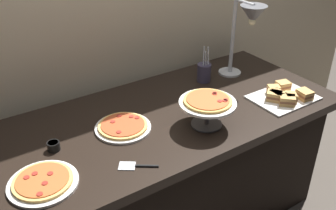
# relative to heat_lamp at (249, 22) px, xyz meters

# --- Properties ---
(back_wall) EXTENTS (4.40, 0.04, 2.40)m
(back_wall) POSITION_rel_heat_lamp_xyz_m (-0.61, 0.43, 0.07)
(back_wall) COLOR #C6B593
(back_wall) RESTS_ON ground_plane
(buffet_table) EXTENTS (1.90, 0.84, 0.76)m
(buffet_table) POSITION_rel_heat_lamp_xyz_m (-0.61, -0.07, -0.74)
(buffet_table) COLOR black
(buffet_table) RESTS_ON ground_plane
(heat_lamp) EXTENTS (0.15, 0.29, 0.47)m
(heat_lamp) POSITION_rel_heat_lamp_xyz_m (0.00, 0.00, 0.00)
(heat_lamp) COLOR #B7BABF
(heat_lamp) RESTS_ON buffet_table
(pizza_plate_front) EXTENTS (0.28, 0.28, 0.03)m
(pizza_plate_front) POSITION_rel_heat_lamp_xyz_m (-0.86, -0.08, -0.35)
(pizza_plate_front) COLOR white
(pizza_plate_front) RESTS_ON buffet_table
(pizza_plate_center) EXTENTS (0.28, 0.28, 0.03)m
(pizza_plate_center) POSITION_rel_heat_lamp_xyz_m (-1.31, -0.25, -0.35)
(pizza_plate_center) COLOR white
(pizza_plate_center) RESTS_ON buffet_table
(pizza_plate_raised_stand) EXTENTS (0.28, 0.28, 0.15)m
(pizza_plate_raised_stand) POSITION_rel_heat_lamp_xyz_m (-0.50, -0.27, -0.25)
(pizza_plate_raised_stand) COLOR #595B60
(pizza_plate_raised_stand) RESTS_ON buffet_table
(sandwich_platter) EXTENTS (0.35, 0.26, 0.06)m
(sandwich_platter) POSITION_rel_heat_lamp_xyz_m (0.02, -0.31, -0.34)
(sandwich_platter) COLOR white
(sandwich_platter) RESTS_ON buffet_table
(sauce_cup_near) EXTENTS (0.06, 0.06, 0.04)m
(sauce_cup_near) POSITION_rel_heat_lamp_xyz_m (-1.20, -0.05, -0.34)
(sauce_cup_near) COLOR black
(sauce_cup_near) RESTS_ON buffet_table
(utensil_holder) EXTENTS (0.08, 0.08, 0.23)m
(utensil_holder) POSITION_rel_heat_lamp_xyz_m (-0.20, 0.12, -0.31)
(utensil_holder) COLOR #383347
(utensil_holder) RESTS_ON buffet_table
(serving_spatula) EXTENTS (0.16, 0.13, 0.01)m
(serving_spatula) POSITION_rel_heat_lamp_xyz_m (-0.95, -0.36, -0.36)
(serving_spatula) COLOR #B7BABF
(serving_spatula) RESTS_ON buffet_table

